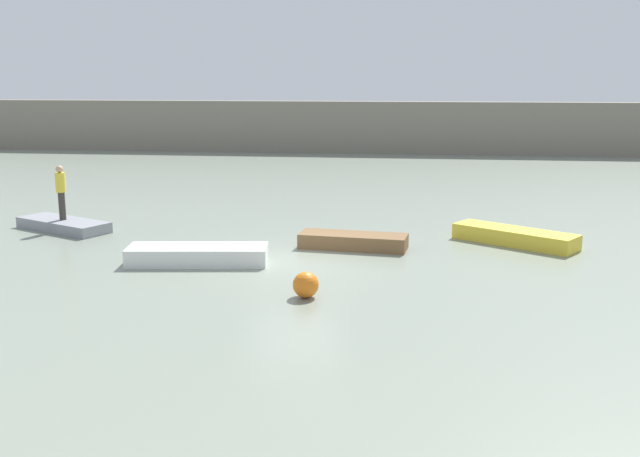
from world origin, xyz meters
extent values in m
plane|color=gray|center=(0.00, 0.00, 0.00)|extent=(120.00, 120.00, 0.00)
cube|color=gray|center=(0.00, 28.65, 1.67)|extent=(80.00, 1.20, 3.34)
cube|color=gray|center=(-8.34, 3.22, 0.18)|extent=(3.62, 2.62, 0.35)
cube|color=white|center=(-2.65, -0.53, 0.24)|extent=(3.92, 1.65, 0.48)
cube|color=brown|center=(1.46, 1.78, 0.22)|extent=(3.29, 1.40, 0.44)
cube|color=gold|center=(6.32, 2.90, 0.24)|extent=(3.72, 3.00, 0.47)
cylinder|color=#38332D|center=(-8.34, 3.22, 0.82)|extent=(0.22, 0.22, 0.93)
cylinder|color=yellow|center=(-8.34, 3.22, 1.60)|extent=(0.32, 0.32, 0.65)
sphere|color=tan|center=(-8.34, 3.22, 2.05)|extent=(0.24, 0.24, 0.24)
sphere|color=orange|center=(0.74, -3.27, 0.31)|extent=(0.61, 0.61, 0.61)
camera|label=1|loc=(3.03, -19.56, 5.13)|focal=41.27mm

